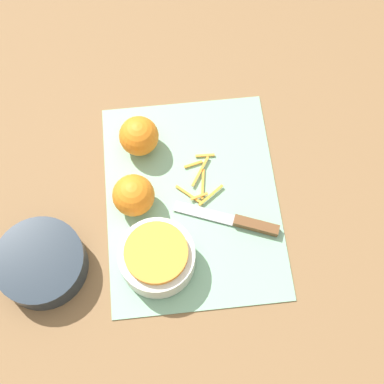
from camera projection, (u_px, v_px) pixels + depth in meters
ground_plane at (192, 199)px, 1.09m from camera, size 4.00×4.00×0.00m
cutting_board at (192, 198)px, 1.08m from camera, size 0.45×0.35×0.01m
bowl_speckled at (157, 257)px, 1.00m from camera, size 0.14×0.14×0.07m
bowl_dark at (42, 263)px, 1.01m from camera, size 0.17×0.17×0.06m
knife at (245, 223)px, 1.05m from camera, size 0.10×0.21×0.02m
orange_left at (139, 136)px, 1.09m from camera, size 0.08×0.08×0.08m
orange_right at (134, 195)px, 1.04m from camera, size 0.08×0.08×0.08m
peel_pile at (200, 181)px, 1.09m from camera, size 0.11×0.10×0.01m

